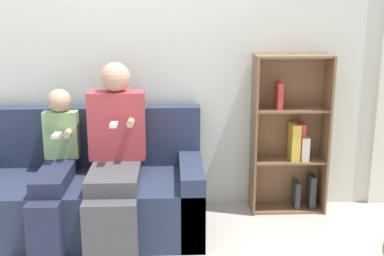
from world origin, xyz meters
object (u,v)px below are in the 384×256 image
adult_seated (115,150)px  bookshelf (291,138)px  couch (86,193)px  child_seated (54,169)px

adult_seated → bookshelf: 1.42m
couch → bookshelf: size_ratio=1.36×
child_seated → adult_seated: bearing=7.2°
child_seated → bookshelf: size_ratio=0.82×
adult_seated → child_seated: adult_seated is taller
couch → adult_seated: (0.24, -0.09, 0.36)m
child_seated → bookshelf: bearing=14.4°
couch → child_seated: size_ratio=1.65×
child_seated → bookshelf: 1.84m
child_seated → bookshelf: bookshelf is taller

